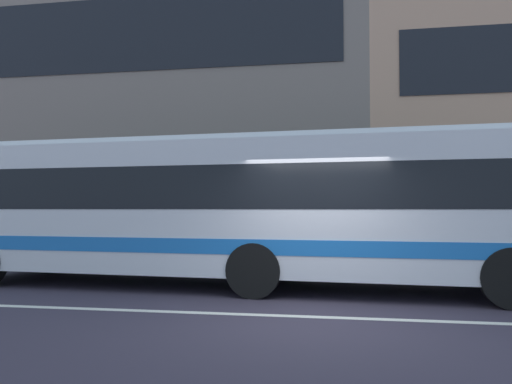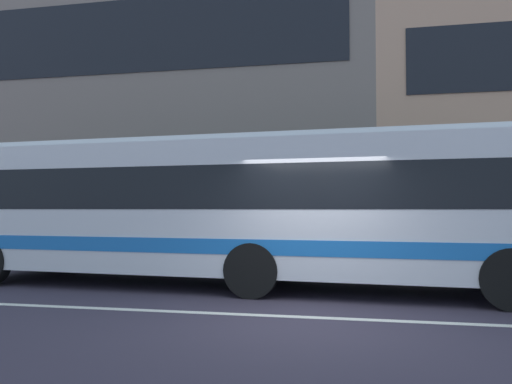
# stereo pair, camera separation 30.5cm
# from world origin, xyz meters

# --- Properties ---
(ground_plane) EXTENTS (160.00, 160.00, 0.00)m
(ground_plane) POSITION_xyz_m (0.00, 0.00, 0.00)
(ground_plane) COLOR #342E3D
(lane_centre_line) EXTENTS (60.00, 0.16, 0.01)m
(lane_centre_line) POSITION_xyz_m (0.00, 0.00, 0.00)
(lane_centre_line) COLOR silver
(lane_centre_line) RESTS_ON ground_plane
(hedge_row_far) EXTENTS (21.49, 1.10, 0.82)m
(hedge_row_far) POSITION_xyz_m (-2.03, 6.43, 0.41)
(hedge_row_far) COLOR #1F632B
(hedge_row_far) RESTS_ON ground_plane
(apartment_block_left) EXTENTS (21.78, 11.79, 13.93)m
(apartment_block_left) POSITION_xyz_m (-9.34, 15.20, 6.97)
(apartment_block_left) COLOR gray
(apartment_block_left) RESTS_ON ground_plane
(transit_bus) EXTENTS (12.20, 3.26, 3.03)m
(transit_bus) POSITION_xyz_m (-1.79, 2.53, 1.68)
(transit_bus) COLOR silver
(transit_bus) RESTS_ON ground_plane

